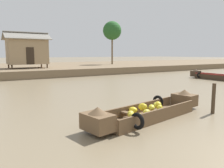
{
  "coord_description": "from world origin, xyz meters",
  "views": [
    {
      "loc": [
        -5.71,
        -1.33,
        2.32
      ],
      "look_at": [
        -0.19,
        7.5,
        0.92
      ],
      "focal_mm": 35.91,
      "sensor_mm": 36.0,
      "label": 1
    }
  ],
  "objects": [
    {
      "name": "palm_tree_near",
      "position": [
        12.46,
        27.67,
        5.78
      ],
      "size": [
        2.76,
        2.76,
        6.41
      ],
      "color": "brown",
      "rests_on": "riverbank_strip"
    },
    {
      "name": "fishing_skiff_distant",
      "position": [
        13.08,
        11.2,
        0.33
      ],
      "size": [
        1.67,
        4.34,
        0.87
      ],
      "color": "#3D2D21",
      "rests_on": "ground"
    },
    {
      "name": "stilt_house_mid_left",
      "position": [
        -0.45,
        24.69,
        2.7
      ],
      "size": [
        4.71,
        3.31,
        3.94
      ],
      "color": "#4C3826",
      "rests_on": "riverbank_strip"
    },
    {
      "name": "banana_boat",
      "position": [
        -0.41,
        4.63,
        0.28
      ],
      "size": [
        5.51,
        2.28,
        0.81
      ],
      "color": "brown",
      "rests_on": "ground"
    },
    {
      "name": "ground_plane",
      "position": [
        0.0,
        10.0,
        0.0
      ],
      "size": [
        300.0,
        300.0,
        0.0
      ],
      "primitive_type": "plane",
      "color": "#7A6B51"
    },
    {
      "name": "riverbank_strip",
      "position": [
        0.0,
        29.86,
        0.39
      ],
      "size": [
        160.0,
        20.0,
        0.78
      ],
      "primitive_type": "cube",
      "color": "#756047",
      "rests_on": "ground"
    },
    {
      "name": "mooring_post",
      "position": [
        2.2,
        3.84,
        0.6
      ],
      "size": [
        0.14,
        0.14,
        1.19
      ],
      "primitive_type": "cylinder",
      "color": "#423323",
      "rests_on": "ground"
    }
  ]
}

